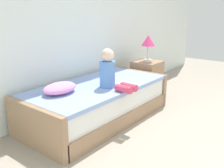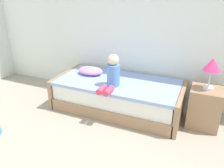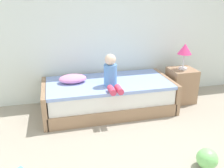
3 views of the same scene
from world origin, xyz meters
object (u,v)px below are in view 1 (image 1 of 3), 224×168
nightstand (147,78)px  pillow (60,88)px  bed (98,102)px  table_lamp (148,42)px  child_figure (110,72)px

nightstand → pillow: 1.93m
bed → table_lamp: table_lamp is taller
bed → nightstand: (1.35, 0.04, 0.05)m
bed → table_lamp: size_ratio=4.69×
bed → child_figure: bearing=-92.0°
table_lamp → child_figure: table_lamp is taller
nightstand → pillow: (-1.91, 0.06, 0.26)m
pillow → table_lamp: bearing=-1.9°
nightstand → child_figure: size_ratio=1.18×
bed → pillow: pillow is taller
child_figure → pillow: (-0.55, 0.33, -0.14)m
bed → pillow: size_ratio=4.80×
bed → table_lamp: (1.35, 0.04, 0.69)m
bed → child_figure: size_ratio=4.14×
table_lamp → pillow: size_ratio=1.02×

